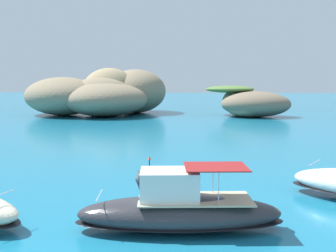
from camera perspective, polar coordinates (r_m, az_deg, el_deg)
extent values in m
ellipsoid|color=#84755B|center=(71.67, -9.47, 4.07)|extent=(14.25, 12.73, 6.55)
ellipsoid|color=#84755B|center=(70.29, -8.71, 3.70)|extent=(18.10, 19.08, 5.71)
ellipsoid|color=#84755B|center=(77.34, -4.52, 4.87)|extent=(13.81, 16.88, 8.12)
ellipsoid|color=#84755B|center=(73.83, -14.40, 4.05)|extent=(20.07, 21.05, 6.63)
ellipsoid|color=#84755B|center=(78.73, -8.58, 4.22)|extent=(11.54, 11.14, 6.40)
ellipsoid|color=#9E8966|center=(74.53, -8.15, 4.84)|extent=(11.21, 9.77, 8.28)
ellipsoid|color=#84755B|center=(72.94, 10.41, 3.41)|extent=(10.08, 10.42, 4.81)
ellipsoid|color=#756651|center=(69.50, 12.14, 2.99)|extent=(11.47, 8.31, 4.24)
ellipsoid|color=#84755B|center=(69.12, 10.91, 2.31)|extent=(9.03, 9.01, 2.58)
ellipsoid|color=#84755B|center=(71.30, 9.97, 3.06)|extent=(5.25, 4.91, 4.10)
ellipsoid|color=#517538|center=(72.54, 8.59, 5.10)|extent=(8.44, 7.67, 1.26)
ellipsoid|color=#2D2D33|center=(16.69, 1.63, -12.10)|extent=(8.38, 3.35, 1.39)
ellipsoid|color=black|center=(16.79, 1.62, -13.11)|extent=(8.55, 3.41, 0.17)
cube|color=#C6B793|center=(16.55, 3.78, -10.13)|extent=(4.69, 2.57, 0.06)
cube|color=silver|center=(16.34, 0.19, -8.15)|extent=(2.46, 1.96, 1.14)
cube|color=#2D4756|center=(16.33, -3.93, -7.76)|extent=(0.44, 1.61, 0.61)
cylinder|color=silver|center=(16.62, -9.55, -9.49)|extent=(0.23, 1.71, 0.04)
cube|color=maroon|center=(16.32, 6.69, -5.66)|extent=(2.65, 2.17, 0.04)
cylinder|color=silver|center=(15.65, 7.08, -8.65)|extent=(0.03, 0.03, 1.31)
cylinder|color=silver|center=(17.29, 6.27, -7.19)|extent=(0.03, 0.03, 1.31)
cylinder|color=silver|center=(23.11, 19.76, -4.81)|extent=(1.06, 1.70, 0.04)
sphere|color=#E54C19|center=(24.76, -2.60, -6.97)|extent=(0.56, 0.56, 0.56)
cylinder|color=black|center=(24.65, -2.61, -5.84)|extent=(0.06, 0.06, 1.00)
cone|color=#E54C19|center=(24.53, -2.61, -4.47)|extent=(0.20, 0.20, 0.20)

